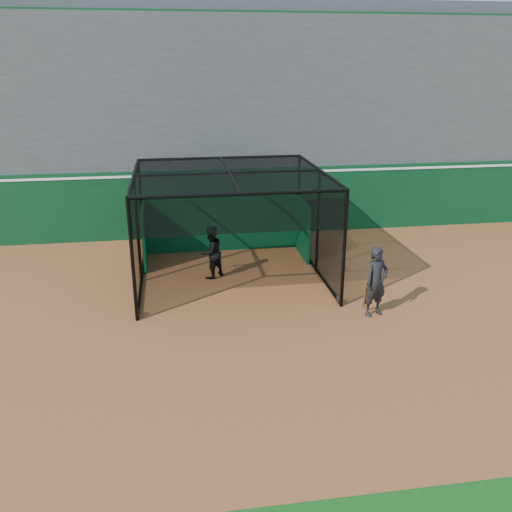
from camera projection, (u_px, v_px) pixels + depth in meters
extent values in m
plane|color=#9A522C|center=(265.00, 340.00, 12.77)|extent=(120.00, 120.00, 0.00)
cube|color=#0A3A1C|center=(227.00, 202.00, 20.24)|extent=(50.00, 0.45, 2.50)
cube|color=white|center=(226.00, 173.00, 19.87)|extent=(50.00, 0.50, 0.08)
cube|color=#4C4C4F|center=(216.00, 119.00, 22.95)|extent=(50.00, 7.85, 7.75)
cube|color=#4C4C4F|center=(207.00, 11.00, 24.61)|extent=(50.00, 0.30, 1.20)
cube|color=#074726|center=(222.00, 224.00, 18.56)|extent=(5.25, 0.10, 1.90)
cylinder|color=black|center=(137.00, 313.00, 13.91)|extent=(0.08, 0.22, 0.22)
cylinder|color=black|center=(339.00, 299.00, 14.69)|extent=(0.08, 0.22, 0.22)
cylinder|color=black|center=(144.00, 252.00, 18.38)|extent=(0.08, 0.22, 0.22)
cylinder|color=black|center=(299.00, 244.00, 19.16)|extent=(0.08, 0.22, 0.22)
imported|color=black|center=(211.00, 252.00, 16.23)|extent=(0.99, 0.96, 1.61)
imported|color=black|center=(376.00, 282.00, 13.76)|extent=(0.78, 0.64, 1.84)
cylinder|color=#593819|center=(365.00, 295.00, 13.90)|extent=(0.14, 0.34, 0.87)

